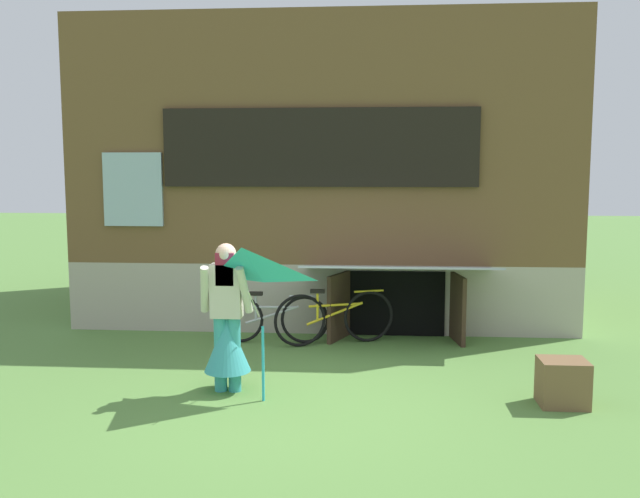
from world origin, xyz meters
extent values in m
plane|color=#56843D|center=(0.00, 0.00, 0.00)|extent=(60.00, 60.00, 0.00)
cube|color=#ADA393|center=(0.00, 5.34, 0.53)|extent=(7.75, 4.68, 1.05)
cube|color=brown|center=(0.00, 5.34, 2.92)|extent=(7.75, 4.68, 3.73)
cube|color=black|center=(0.00, 2.96, 2.79)|extent=(4.61, 0.08, 1.14)
cube|color=#9EB7C6|center=(0.00, 2.98, 2.79)|extent=(4.45, 0.04, 1.02)
cube|color=#9EB7C6|center=(-2.81, 2.97, 2.17)|extent=(0.90, 0.06, 1.10)
cube|color=black|center=(1.16, 2.98, 0.49)|extent=(1.40, 0.03, 0.97)
cube|color=#3D2B1E|center=(0.31, 2.70, 0.49)|extent=(0.33, 0.67, 0.97)
cube|color=#3D2B1E|center=(2.01, 2.70, 0.49)|extent=(0.16, 0.70, 0.97)
cube|color=#999EA8|center=(1.16, 2.45, 1.10)|extent=(2.73, 1.09, 0.18)
cylinder|color=teal|center=(-0.90, 0.27, 0.42)|extent=(0.14, 0.14, 0.84)
cylinder|color=teal|center=(-0.74, 0.27, 0.42)|extent=(0.14, 0.14, 0.84)
cone|color=teal|center=(-0.82, 0.27, 0.55)|extent=(0.52, 0.52, 0.63)
cube|color=beige|center=(-0.82, 0.27, 1.14)|extent=(0.34, 0.20, 0.60)
cylinder|color=beige|center=(-1.04, 0.17, 1.17)|extent=(0.17, 0.33, 0.55)
cylinder|color=beige|center=(-0.60, 0.17, 1.17)|extent=(0.17, 0.33, 0.55)
cube|color=maroon|center=(-0.82, 0.21, 1.39)|extent=(0.20, 0.08, 0.36)
sphere|color=#D8AD8E|center=(-0.82, 0.27, 1.55)|extent=(0.23, 0.23, 0.23)
pyramid|color=#2DB2CC|center=(-0.54, -0.30, 1.30)|extent=(0.99, 0.86, 0.48)
cylinder|color=beige|center=(-0.47, 0.02, 1.04)|extent=(0.01, 0.64, 0.41)
cylinder|color=#2DB2CC|center=(-0.37, -0.03, 0.41)|extent=(0.03, 0.03, 0.82)
torus|color=black|center=(0.74, 2.58, 0.37)|extent=(0.72, 0.30, 0.75)
torus|color=black|center=(-0.22, 2.24, 0.37)|extent=(0.72, 0.30, 0.75)
cylinder|color=gold|center=(0.26, 2.41, 0.57)|extent=(0.73, 0.29, 0.04)
cylinder|color=gold|center=(0.26, 2.41, 0.44)|extent=(0.80, 0.32, 0.30)
cylinder|color=gold|center=(0.02, 2.32, 0.57)|extent=(0.04, 0.04, 0.42)
cube|color=black|center=(0.02, 2.32, 0.78)|extent=(0.20, 0.08, 0.05)
cylinder|color=gold|center=(0.74, 2.58, 0.74)|extent=(0.42, 0.18, 0.03)
torus|color=black|center=(-0.17, 2.43, 0.34)|extent=(0.69, 0.06, 0.69)
torus|color=black|center=(-1.10, 2.40, 0.34)|extent=(0.69, 0.06, 0.69)
cylinder|color=#ADAFB5|center=(-0.63, 2.41, 0.52)|extent=(0.70, 0.06, 0.04)
cylinder|color=#ADAFB5|center=(-0.63, 2.41, 0.41)|extent=(0.77, 0.06, 0.28)
cylinder|color=#ADAFB5|center=(-0.87, 2.41, 0.52)|extent=(0.04, 0.04, 0.39)
cube|color=black|center=(-0.87, 2.41, 0.71)|extent=(0.20, 0.08, 0.05)
cylinder|color=#ADAFB5|center=(-0.17, 2.43, 0.68)|extent=(0.44, 0.04, 0.03)
cube|color=brown|center=(2.79, 0.08, 0.24)|extent=(0.49, 0.42, 0.49)
camera|label=1|loc=(0.77, -7.05, 2.48)|focal=38.30mm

